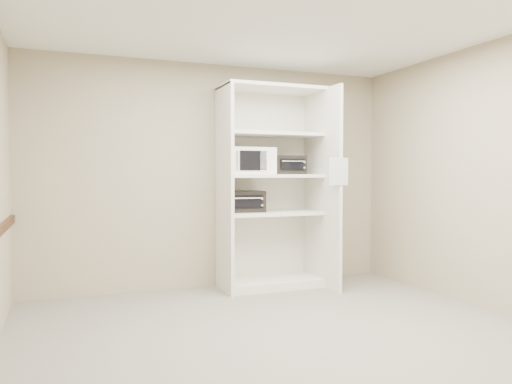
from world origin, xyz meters
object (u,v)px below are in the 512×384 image
object	(u,v)px
toaster_oven_upper	(287,165)
toaster_oven_lower	(245,201)
microwave	(250,161)
shelving_unit	(275,194)

from	to	relation	value
toaster_oven_upper	toaster_oven_lower	world-z (taller)	toaster_oven_upper
toaster_oven_lower	microwave	bearing A→B (deg)	-29.34
shelving_unit	toaster_oven_lower	world-z (taller)	shelving_unit
shelving_unit	toaster_oven_upper	world-z (taller)	shelving_unit
shelving_unit	toaster_oven_upper	size ratio (longest dim) A/B	6.12
shelving_unit	toaster_oven_lower	distance (m)	0.38
shelving_unit	microwave	size ratio (longest dim) A/B	4.60
microwave	toaster_oven_upper	xyz separation A→B (m)	(0.49, 0.01, -0.04)
microwave	toaster_oven_lower	bearing A→B (deg)	144.15
microwave	toaster_oven_lower	xyz separation A→B (m)	(-0.06, 0.04, -0.48)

